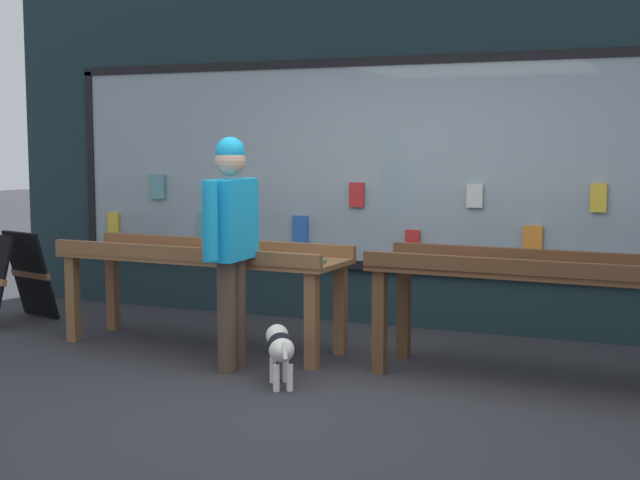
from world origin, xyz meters
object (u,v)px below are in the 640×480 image
at_px(small_dog, 280,347).
at_px(sandwich_board_sign, 9,277).
at_px(display_table_right, 544,280).
at_px(display_table_left, 202,264).
at_px(person_browsing, 231,234).

distance_m(small_dog, sandwich_board_sign, 3.41).
distance_m(display_table_right, sandwich_board_sign, 4.92).
xyz_separation_m(display_table_left, display_table_right, (2.73, 0.00, 0.02)).
xyz_separation_m(display_table_right, sandwich_board_sign, (-4.91, 0.20, -0.29)).
distance_m(display_table_left, person_browsing, 0.85).
relative_size(person_browsing, sandwich_board_sign, 2.07).
bearing_deg(display_table_right, sandwich_board_sign, 177.70).
height_order(person_browsing, small_dog, person_browsing).
bearing_deg(sandwich_board_sign, person_browsing, -0.27).
bearing_deg(display_table_left, small_dog, -36.44).
height_order(small_dog, sandwich_board_sign, sandwich_board_sign).
bearing_deg(sandwich_board_sign, display_table_right, 12.62).
xyz_separation_m(person_browsing, small_dog, (0.51, -0.25, -0.74)).
height_order(display_table_right, sandwich_board_sign, display_table_right).
relative_size(display_table_left, person_browsing, 1.43).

